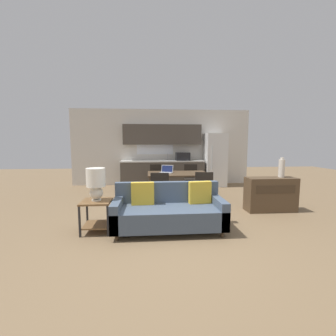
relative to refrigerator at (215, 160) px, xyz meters
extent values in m
plane|color=#7F6647|center=(-1.84, -4.21, -0.92)|extent=(20.00, 20.00, 0.00)
cube|color=silver|center=(-1.84, 0.42, 0.43)|extent=(6.40, 0.06, 2.70)
cube|color=white|center=(-2.10, 0.38, 0.66)|extent=(1.30, 0.01, 0.96)
cube|color=#4C443D|center=(-1.84, 0.08, -0.49)|extent=(2.87, 0.62, 0.86)
cube|color=silver|center=(-1.84, 0.08, -0.04)|extent=(2.90, 0.65, 0.04)
cube|color=#B2B5B7|center=(-1.65, 0.03, -0.02)|extent=(0.48, 0.36, 0.01)
cylinder|color=#B7BABC|center=(-1.65, 0.20, 0.10)|extent=(0.02, 0.02, 0.24)
cube|color=#4C443D|center=(-1.84, 0.22, 0.88)|extent=(2.72, 0.34, 0.70)
cube|color=black|center=(-1.14, 0.03, 0.12)|extent=(0.48, 0.36, 0.28)
cube|color=white|center=(0.00, 0.00, 0.00)|extent=(0.70, 0.74, 1.84)
cylinder|color=silver|center=(-0.21, -0.39, 0.09)|extent=(0.02, 0.02, 0.83)
cube|color=brown|center=(-1.56, -1.95, -0.21)|extent=(1.57, 0.97, 0.04)
cylinder|color=brown|center=(-2.29, -2.38, -0.57)|extent=(0.05, 0.05, 0.69)
cylinder|color=brown|center=(-0.84, -2.38, -0.57)|extent=(0.05, 0.05, 0.69)
cylinder|color=brown|center=(-2.29, -1.52, -0.57)|extent=(0.05, 0.05, 0.69)
cylinder|color=brown|center=(-0.84, -1.52, -0.57)|extent=(0.05, 0.05, 0.69)
cylinder|color=#3D2D1E|center=(-2.82, -4.33, -0.87)|extent=(0.05, 0.05, 0.10)
cylinder|color=#3D2D1E|center=(-1.14, -4.33, -0.87)|extent=(0.05, 0.05, 0.10)
cylinder|color=#3D2D1E|center=(-2.82, -3.69, -0.87)|extent=(0.05, 0.05, 0.10)
cylinder|color=#3D2D1E|center=(-1.14, -3.69, -0.87)|extent=(0.05, 0.05, 0.10)
cube|color=#47566B|center=(-1.98, -4.01, -0.65)|extent=(1.88, 0.80, 0.33)
cube|color=#47566B|center=(-1.98, -3.68, -0.46)|extent=(1.88, 0.14, 0.71)
cube|color=#47566B|center=(-2.85, -4.01, -0.58)|extent=(0.14, 0.80, 0.47)
cube|color=#47566B|center=(-1.11, -4.01, -0.58)|extent=(0.14, 0.80, 0.47)
cube|color=gold|center=(-2.43, -3.81, -0.29)|extent=(0.40, 0.14, 0.40)
cube|color=gold|center=(-1.40, -3.81, -0.29)|extent=(0.41, 0.16, 0.40)
cube|color=brown|center=(-3.21, -3.92, -0.39)|extent=(0.49, 0.49, 0.03)
cube|color=brown|center=(-3.21, -3.92, -0.80)|extent=(0.44, 0.44, 0.02)
cube|color=#232326|center=(-3.43, -4.15, -0.66)|extent=(0.03, 0.03, 0.51)
cube|color=#232326|center=(-2.99, -4.15, -0.66)|extent=(0.03, 0.03, 0.51)
cube|color=#232326|center=(-3.43, -3.70, -0.66)|extent=(0.03, 0.03, 0.51)
cube|color=#232326|center=(-2.99, -3.70, -0.66)|extent=(0.03, 0.03, 0.51)
cylinder|color=silver|center=(-3.21, -3.91, -0.37)|extent=(0.16, 0.16, 0.02)
sphere|color=silver|center=(-3.21, -3.91, -0.25)|extent=(0.22, 0.22, 0.22)
cylinder|color=white|center=(-3.21, -3.91, 0.02)|extent=(0.31, 0.31, 0.31)
cube|color=brown|center=(0.38, -3.04, -0.54)|extent=(1.09, 0.39, 0.75)
cube|color=#413020|center=(0.38, -3.24, -0.39)|extent=(0.87, 0.01, 0.18)
cylinder|color=beige|center=(0.63, -3.00, 0.03)|extent=(0.13, 0.13, 0.40)
cylinder|color=beige|center=(0.63, -3.00, 0.26)|extent=(0.07, 0.07, 0.04)
cube|color=black|center=(-2.06, -1.15, -0.49)|extent=(0.47, 0.47, 0.04)
cube|color=black|center=(-2.09, -0.96, -0.26)|extent=(0.40, 0.08, 0.42)
cylinder|color=black|center=(-2.21, -1.34, -0.71)|extent=(0.03, 0.03, 0.41)
cylinder|color=black|center=(-1.87, -1.30, -0.71)|extent=(0.03, 0.03, 0.41)
cylinder|color=black|center=(-2.25, -1.01, -0.71)|extent=(0.03, 0.03, 0.41)
cylinder|color=black|center=(-1.92, -0.96, -0.71)|extent=(0.03, 0.03, 0.41)
cube|color=black|center=(-2.06, -2.71, -0.49)|extent=(0.46, 0.46, 0.04)
cube|color=black|center=(-2.08, -2.90, -0.26)|extent=(0.40, 0.07, 0.42)
cylinder|color=black|center=(-1.88, -2.55, -0.71)|extent=(0.03, 0.03, 0.41)
cylinder|color=black|center=(-2.22, -2.52, -0.71)|extent=(0.03, 0.03, 0.41)
cylinder|color=black|center=(-1.91, -2.89, -0.71)|extent=(0.03, 0.03, 0.41)
cylinder|color=black|center=(-2.25, -2.86, -0.71)|extent=(0.03, 0.03, 0.41)
cube|color=black|center=(-1.06, -1.20, -0.49)|extent=(0.45, 0.45, 0.04)
cube|color=black|center=(-1.05, -1.01, -0.26)|extent=(0.40, 0.06, 0.42)
cylinder|color=black|center=(-1.24, -1.36, -0.71)|extent=(0.03, 0.03, 0.41)
cylinder|color=black|center=(-0.90, -1.38, -0.71)|extent=(0.03, 0.03, 0.41)
cylinder|color=black|center=(-1.22, -1.02, -0.71)|extent=(0.03, 0.03, 0.41)
cylinder|color=black|center=(-0.88, -1.04, -0.71)|extent=(0.03, 0.03, 0.41)
cube|color=black|center=(-1.06, -2.68, -0.49)|extent=(0.47, 0.47, 0.04)
cube|color=black|center=(-1.09, -2.87, -0.26)|extent=(0.40, 0.08, 0.42)
cylinder|color=black|center=(-0.87, -2.53, -0.71)|extent=(0.03, 0.03, 0.41)
cylinder|color=black|center=(-1.21, -2.49, -0.71)|extent=(0.03, 0.03, 0.41)
cylinder|color=black|center=(-0.92, -2.87, -0.71)|extent=(0.03, 0.03, 0.41)
cylinder|color=black|center=(-1.25, -2.82, -0.71)|extent=(0.03, 0.03, 0.41)
cube|color=#B7BABC|center=(-1.87, -1.91, -0.18)|extent=(0.38, 0.32, 0.02)
cube|color=#B7BABC|center=(-1.83, -1.80, -0.09)|extent=(0.32, 0.16, 0.20)
cube|color=navy|center=(-1.83, -1.81, -0.09)|extent=(0.28, 0.13, 0.17)
camera|label=1|loc=(-2.30, -7.73, 0.60)|focal=24.00mm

